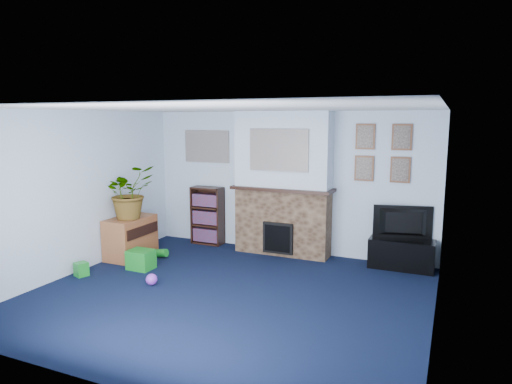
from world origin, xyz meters
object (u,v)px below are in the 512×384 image
at_px(television, 403,223).
at_px(bookshelf, 208,217).
at_px(sideboard, 131,236).
at_px(tv_stand, 401,254).

xyz_separation_m(television, bookshelf, (-3.43, 0.06, -0.21)).
distance_m(bookshelf, sideboard, 1.47).
bearing_deg(sideboard, bookshelf, 58.87).
bearing_deg(television, sideboard, 2.85).
xyz_separation_m(television, sideboard, (-4.19, -1.20, -0.36)).
distance_m(television, sideboard, 4.37).
relative_size(tv_stand, bookshelf, 0.92).
height_order(television, bookshelf, bookshelf).
bearing_deg(tv_stand, television, 90.00).
bearing_deg(bookshelf, sideboard, -121.13).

